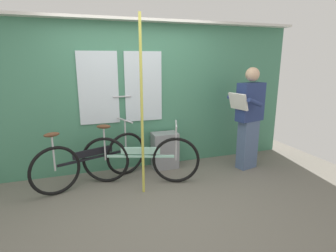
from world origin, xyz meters
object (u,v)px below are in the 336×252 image
Objects in this scene: trash_bin_by_wall at (165,150)px; bicycle_near_door at (140,159)px; handrail_pole at (142,109)px; passenger_reading_newspaper at (249,117)px; bicycle_leaning_behind at (93,160)px.

bicycle_near_door is at bearing -140.30° from trash_bin_by_wall.
handrail_pole is (-0.55, -0.74, 0.86)m from trash_bin_by_wall.
bicycle_near_door is 0.71× the size of handrail_pole.
handrail_pole is at bearing -76.03° from bicycle_near_door.
passenger_reading_newspaper is 1.88m from handrail_pole.
bicycle_leaning_behind is 1.20m from trash_bin_by_wall.
trash_bin_by_wall is (-1.29, 0.44, -0.58)m from passenger_reading_newspaper.
trash_bin_by_wall is 1.26m from handrail_pole.
passenger_reading_newspaper is at bearing 9.11° from handrail_pole.
bicycle_leaning_behind is at bearing -167.58° from trash_bin_by_wall.
bicycle_leaning_behind reaches higher than trash_bin_by_wall.
bicycle_near_door is 0.85m from handrail_pole.
passenger_reading_newspaper is 2.76× the size of trash_bin_by_wall.
bicycle_leaning_behind is at bearing 142.51° from handrail_pole.
trash_bin_by_wall is at bearing 53.43° from handrail_pole.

